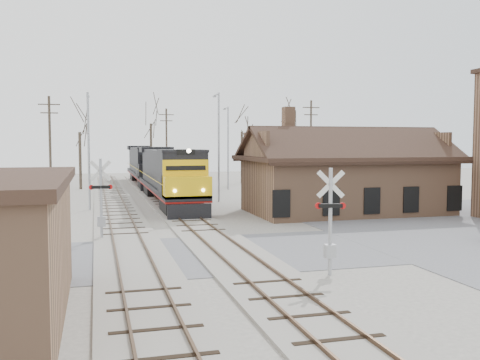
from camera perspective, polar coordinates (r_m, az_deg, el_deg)
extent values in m
plane|color=#A9A499|center=(25.67, -1.25, -7.75)|extent=(140.00, 140.00, 0.00)
cube|color=#5C5C61|center=(25.66, -1.25, -7.72)|extent=(60.00, 9.00, 0.03)
cube|color=#A9A499|center=(40.18, -6.42, -3.41)|extent=(3.40, 90.00, 0.12)
cube|color=#473323|center=(40.07, -7.43, -3.28)|extent=(0.08, 90.00, 0.14)
cube|color=#473323|center=(40.29, -5.41, -3.23)|extent=(0.08, 90.00, 0.14)
cube|color=#A9A499|center=(39.76, -12.85, -3.57)|extent=(3.40, 90.00, 0.12)
cube|color=#473323|center=(39.72, -13.89, -3.43)|extent=(0.08, 90.00, 0.14)
cube|color=#473323|center=(39.78, -11.82, -3.39)|extent=(0.08, 90.00, 0.14)
cube|color=#94694D|center=(40.75, 11.16, -0.62)|extent=(14.00, 8.00, 4.00)
cube|color=black|center=(40.63, 11.20, 2.34)|extent=(15.20, 9.20, 0.30)
cube|color=black|center=(38.57, 12.74, 3.71)|extent=(15.00, 4.71, 2.66)
cube|color=black|center=(42.69, 9.84, 3.77)|extent=(15.00, 4.71, 2.66)
cube|color=#94694D|center=(40.44, 5.18, 6.21)|extent=(0.80, 0.80, 2.20)
cube|color=black|center=(39.82, -6.35, -2.72)|extent=(2.67, 4.27, 1.07)
cube|color=black|center=(53.49, -8.64, -1.02)|extent=(2.67, 4.27, 1.07)
cube|color=black|center=(46.56, -7.67, -0.70)|extent=(3.20, 21.33, 0.37)
cube|color=maroon|center=(46.58, -7.67, -0.99)|extent=(3.22, 21.33, 0.13)
cube|color=black|center=(47.78, -7.90, 1.40)|extent=(2.77, 15.46, 2.99)
cube|color=black|center=(38.66, -6.16, 0.81)|extent=(3.20, 2.99, 2.99)
cube|color=yellow|center=(36.93, -5.71, -0.74)|extent=(3.20, 1.92, 1.49)
cube|color=black|center=(36.06, -5.42, -3.41)|extent=(2.99, 0.25, 1.07)
cylinder|color=#FFF2CC|center=(35.84, -5.48, 3.13)|extent=(0.30, 0.10, 0.30)
cube|color=black|center=(61.39, -9.49, -0.39)|extent=(2.67, 4.27, 1.07)
cube|color=black|center=(75.16, -10.54, 0.39)|extent=(2.67, 4.27, 1.07)
cube|color=black|center=(68.22, -10.08, 0.76)|extent=(3.20, 21.33, 0.37)
cube|color=maroon|center=(68.23, -10.07, 0.56)|extent=(3.22, 21.33, 0.13)
cube|color=black|center=(69.47, -10.19, 2.18)|extent=(2.77, 15.46, 2.99)
cube|color=black|center=(60.29, -9.42, 1.92)|extent=(3.20, 2.99, 2.99)
cube|color=black|center=(58.53, -9.24, 0.97)|extent=(3.20, 1.92, 1.49)
cube|color=black|center=(57.58, -9.11, -0.67)|extent=(2.99, 0.25, 1.07)
cylinder|color=#A5A8AD|center=(21.36, 9.60, -4.42)|extent=(0.15, 0.15, 4.24)
cube|color=silver|center=(21.19, 9.65, -0.44)|extent=(1.08, 0.32, 1.11)
cube|color=silver|center=(21.19, 9.65, -0.44)|extent=(1.08, 0.32, 1.11)
cube|color=black|center=(21.27, 9.62, -2.72)|extent=(0.96, 0.39, 0.16)
cylinder|color=#B20C0C|center=(21.20, 8.35, -2.73)|extent=(0.27, 0.14, 0.25)
cylinder|color=#B20C0C|center=(21.36, 10.89, -2.71)|extent=(0.27, 0.14, 0.25)
cube|color=#A5A8AD|center=(21.56, 9.57, -7.49)|extent=(0.42, 0.32, 0.53)
cylinder|color=#A5A8AD|center=(29.70, -14.60, -2.00)|extent=(0.15, 0.15, 4.38)
cube|color=silver|center=(29.58, -14.66, 0.95)|extent=(1.15, 0.09, 1.15)
cube|color=silver|center=(29.58, -14.66, 0.95)|extent=(1.15, 0.09, 1.15)
cube|color=black|center=(29.64, -14.63, -0.74)|extent=(0.99, 0.20, 0.16)
cylinder|color=#B20C0C|center=(29.67, -13.68, -0.72)|extent=(0.27, 0.09, 0.26)
cylinder|color=#B20C0C|center=(29.62, -15.58, -0.76)|extent=(0.27, 0.09, 0.26)
cube|color=#A5A8AD|center=(29.85, -14.56, -4.30)|extent=(0.44, 0.33, 0.55)
cylinder|color=#A5A8AD|center=(42.91, -15.84, 2.94)|extent=(0.18, 0.18, 9.10)
cylinder|color=#A5A8AD|center=(43.97, -15.94, 8.77)|extent=(0.12, 1.80, 0.12)
cube|color=#A5A8AD|center=(44.75, -15.92, 8.55)|extent=(0.25, 0.50, 0.12)
cylinder|color=#A5A8AD|center=(47.22, -2.28, 3.49)|extent=(0.18, 0.18, 9.61)
cylinder|color=#A5A8AD|center=(48.28, -2.53, 9.09)|extent=(0.12, 1.80, 0.12)
cube|color=#A5A8AD|center=(49.05, -2.74, 8.89)|extent=(0.25, 0.50, 0.12)
cylinder|color=#A5A8AD|center=(59.66, -1.28, 3.41)|extent=(0.18, 0.18, 9.23)
cylinder|color=#A5A8AD|center=(60.65, -1.49, 7.69)|extent=(0.12, 1.80, 0.12)
cube|color=#A5A8AD|center=(61.42, -1.67, 7.55)|extent=(0.25, 0.50, 0.12)
cylinder|color=#382D23|center=(54.05, -19.60, 3.34)|extent=(0.24, 0.24, 9.65)
cube|color=#382D23|center=(54.17, -19.70, 7.60)|extent=(2.00, 0.10, 0.10)
cube|color=#382D23|center=(54.12, -19.68, 6.76)|extent=(1.60, 0.10, 0.10)
cylinder|color=#382D23|center=(70.98, -7.84, 3.66)|extent=(0.24, 0.24, 9.69)
cube|color=#382D23|center=(71.08, -7.87, 6.92)|extent=(2.00, 0.10, 0.10)
cube|color=#382D23|center=(71.04, -7.86, 6.28)|extent=(1.60, 0.10, 0.10)
cylinder|color=#382D23|center=(60.58, 7.56, 3.73)|extent=(0.24, 0.24, 9.95)
cube|color=#382D23|center=(60.71, 7.59, 7.67)|extent=(2.00, 0.10, 0.10)
cube|color=#382D23|center=(60.66, 7.59, 6.92)|extent=(1.60, 0.10, 0.10)
cylinder|color=#382D23|center=(62.70, -16.68, 1.99)|extent=(0.32, 0.32, 6.42)
cylinder|color=#382D23|center=(73.70, -9.46, 2.93)|extent=(0.32, 0.32, 7.83)
cylinder|color=#382D23|center=(69.18, 0.20, 2.43)|extent=(0.32, 0.32, 6.67)
cylinder|color=#382D23|center=(67.79, 5.36, 2.40)|extent=(0.32, 0.32, 6.71)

